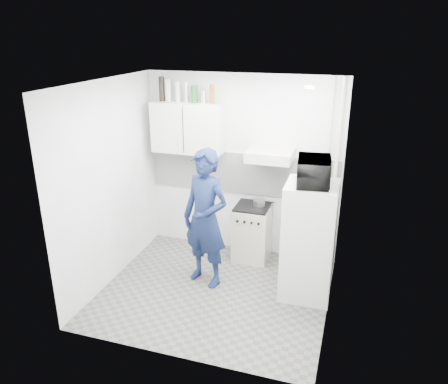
% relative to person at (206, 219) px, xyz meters
% --- Properties ---
extents(floor, '(2.80, 2.80, 0.00)m').
position_rel_person_xyz_m(floor, '(0.19, -0.20, -0.90)').
color(floor, '#5B5B57').
rests_on(floor, ground).
extents(ceiling, '(2.80, 2.80, 0.00)m').
position_rel_person_xyz_m(ceiling, '(0.19, -0.20, 1.70)').
color(ceiling, white).
rests_on(ceiling, wall_back).
extents(wall_back, '(2.80, 0.00, 2.80)m').
position_rel_person_xyz_m(wall_back, '(0.19, 1.05, 0.40)').
color(wall_back, white).
rests_on(wall_back, floor).
extents(wall_left, '(0.00, 2.60, 2.60)m').
position_rel_person_xyz_m(wall_left, '(-1.21, -0.20, 0.40)').
color(wall_left, white).
rests_on(wall_left, floor).
extents(wall_right, '(0.00, 2.60, 2.60)m').
position_rel_person_xyz_m(wall_right, '(1.59, -0.20, 0.40)').
color(wall_right, white).
rests_on(wall_right, floor).
extents(person, '(0.76, 0.62, 1.80)m').
position_rel_person_xyz_m(person, '(0.00, 0.00, 0.00)').
color(person, '#111C3F').
rests_on(person, floor).
extents(stove, '(0.49, 0.49, 0.79)m').
position_rel_person_xyz_m(stove, '(0.41, 0.80, -0.51)').
color(stove, beige).
rests_on(stove, floor).
extents(fridge, '(0.62, 0.62, 1.47)m').
position_rel_person_xyz_m(fridge, '(1.29, 0.10, -0.17)').
color(fridge, silver).
rests_on(fridge, floor).
extents(stove_top, '(0.47, 0.47, 0.03)m').
position_rel_person_xyz_m(stove_top, '(0.41, 0.80, -0.10)').
color(stove_top, black).
rests_on(stove_top, stove).
extents(saucepan, '(0.16, 0.16, 0.09)m').
position_rel_person_xyz_m(saucepan, '(0.50, 0.82, -0.04)').
color(saucepan, silver).
rests_on(saucepan, stove_top).
extents(microwave, '(0.59, 0.43, 0.30)m').
position_rel_person_xyz_m(microwave, '(1.29, 0.10, 0.72)').
color(microwave, black).
rests_on(microwave, fridge).
extents(bottle_a, '(0.08, 0.08, 0.33)m').
position_rel_person_xyz_m(bottle_a, '(-0.93, 0.87, 1.47)').
color(bottle_a, black).
rests_on(bottle_a, upper_cabinet).
extents(bottle_b, '(0.08, 0.08, 0.31)m').
position_rel_person_xyz_m(bottle_b, '(-0.84, 0.87, 1.45)').
color(bottle_b, '#B2B7BC').
rests_on(bottle_b, upper_cabinet).
extents(bottle_c, '(0.07, 0.07, 0.27)m').
position_rel_person_xyz_m(bottle_c, '(-0.70, 0.87, 1.44)').
color(bottle_c, '#B2B7BC').
rests_on(bottle_c, upper_cabinet).
extents(bottle_d, '(0.06, 0.06, 0.27)m').
position_rel_person_xyz_m(bottle_d, '(-0.57, 0.87, 1.44)').
color(bottle_d, silver).
rests_on(bottle_d, upper_cabinet).
extents(canister_a, '(0.09, 0.09, 0.23)m').
position_rel_person_xyz_m(canister_a, '(-0.45, 0.87, 1.41)').
color(canister_a, '#144C1E').
rests_on(canister_a, upper_cabinet).
extents(canister_b, '(0.09, 0.09, 0.16)m').
position_rel_person_xyz_m(canister_b, '(-0.33, 0.87, 1.38)').
color(canister_b, silver).
rests_on(canister_b, upper_cabinet).
extents(bottle_e, '(0.06, 0.06, 0.26)m').
position_rel_person_xyz_m(bottle_e, '(-0.20, 0.87, 1.43)').
color(bottle_e, brown).
rests_on(bottle_e, upper_cabinet).
extents(upper_cabinet, '(1.00, 0.35, 0.70)m').
position_rel_person_xyz_m(upper_cabinet, '(-0.56, 0.87, 0.95)').
color(upper_cabinet, silver).
rests_on(upper_cabinet, wall_back).
extents(range_hood, '(0.60, 0.50, 0.14)m').
position_rel_person_xyz_m(range_hood, '(0.64, 0.80, 0.67)').
color(range_hood, beige).
rests_on(range_hood, wall_back).
extents(backsplash, '(2.74, 0.03, 0.60)m').
position_rel_person_xyz_m(backsplash, '(0.19, 1.03, 0.30)').
color(backsplash, white).
rests_on(backsplash, wall_back).
extents(pipe_a, '(0.05, 0.05, 2.60)m').
position_rel_person_xyz_m(pipe_a, '(1.49, 0.97, 0.40)').
color(pipe_a, beige).
rests_on(pipe_a, floor).
extents(pipe_b, '(0.04, 0.04, 2.60)m').
position_rel_person_xyz_m(pipe_b, '(1.37, 0.97, 0.40)').
color(pipe_b, beige).
rests_on(pipe_b, floor).
extents(ceiling_spot_fixture, '(0.10, 0.10, 0.02)m').
position_rel_person_xyz_m(ceiling_spot_fixture, '(1.19, -0.00, 1.67)').
color(ceiling_spot_fixture, white).
rests_on(ceiling_spot_fixture, ceiling).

